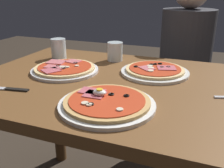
{
  "coord_description": "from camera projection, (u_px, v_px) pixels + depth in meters",
  "views": [
    {
      "loc": [
        0.33,
        -0.88,
        1.1
      ],
      "look_at": [
        0.04,
        -0.11,
        0.79
      ],
      "focal_mm": 40.57,
      "sensor_mm": 36.0,
      "label": 1
    }
  ],
  "objects": [
    {
      "name": "knife",
      "position": [
        7.0,
        89.0,
        0.91
      ],
      "size": [
        0.2,
        0.05,
        0.01
      ],
      "color": "silver",
      "rests_on": "dining_table"
    },
    {
      "name": "water_glass_near",
      "position": [
        59.0,
        50.0,
        1.29
      ],
      "size": [
        0.07,
        0.07,
        0.1
      ],
      "color": "silver",
      "rests_on": "dining_table"
    },
    {
      "name": "pizza_foreground",
      "position": [
        107.0,
        103.0,
        0.78
      ],
      "size": [
        0.3,
        0.3,
        0.05
      ],
      "color": "white",
      "rests_on": "dining_table"
    },
    {
      "name": "pizza_across_left",
      "position": [
        65.0,
        69.0,
        1.1
      ],
      "size": [
        0.29,
        0.29,
        0.03
      ],
      "color": "white",
      "rests_on": "dining_table"
    },
    {
      "name": "dining_table",
      "position": [
        113.0,
        108.0,
        1.04
      ],
      "size": [
        1.14,
        0.81,
        0.76
      ],
      "color": "brown",
      "rests_on": "ground"
    },
    {
      "name": "water_glass_far",
      "position": [
        115.0,
        53.0,
        1.25
      ],
      "size": [
        0.08,
        0.08,
        0.09
      ],
      "color": "silver",
      "rests_on": "dining_table"
    },
    {
      "name": "diner_person",
      "position": [
        183.0,
        75.0,
        1.66
      ],
      "size": [
        0.32,
        0.32,
        1.18
      ],
      "rotation": [
        0.0,
        0.0,
        3.14
      ],
      "color": "black",
      "rests_on": "ground"
    },
    {
      "name": "pizza_across_right",
      "position": [
        155.0,
        71.0,
        1.07
      ],
      "size": [
        0.29,
        0.29,
        0.03
      ],
      "color": "white",
      "rests_on": "dining_table"
    }
  ]
}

